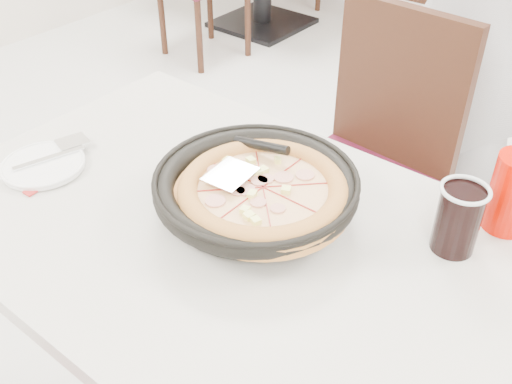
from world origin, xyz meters
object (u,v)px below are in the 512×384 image
Objects in this scene: main_table at (226,342)px; cola_glass at (458,221)px; side_plate at (43,165)px; diner_person at (472,15)px; chair_far at (355,180)px; pizza_pan at (256,195)px; pizza at (263,196)px.

cola_glass is at bearing 28.85° from main_table.
side_plate reaches higher than main_table.
chair_far is at bearing 88.84° from diner_person.
cola_glass is at bearing 139.63° from chair_far.
pizza is at bearing -24.79° from pizza_pan.
cola_glass is 0.08× the size of diner_person.
chair_far is 2.73× the size of pizza.
side_plate is at bearing -159.01° from pizza_pan.
main_table is 3.21× the size of pizza_pan.
diner_person is at bearing 71.44° from side_plate.
diner_person reaches higher than cola_glass.
chair_far is 0.57× the size of diner_person.
pizza_pan is 0.39m from cola_glass.
main_table is 0.59m from side_plate.
diner_person is (-0.06, 1.14, 0.02)m from pizza.
side_plate is (-0.43, -0.11, 0.38)m from main_table.
chair_far is at bearing 98.03° from pizza_pan.
side_plate is 0.89m from cola_glass.
pizza_pan is at bearing 101.65° from chair_far.
chair_far is 0.69m from cola_glass.
diner_person is at bearing 92.89° from pizza.
diner_person reaches higher than pizza_pan.
diner_person reaches higher than pizza.
chair_far reaches higher than pizza.
main_table is at bearing 93.65° from diner_person.
diner_person is at bearing 111.58° from cola_glass.
cola_glass is at bearing 22.75° from pizza_pan.
diner_person is at bearing 89.67° from main_table.
chair_far is 2.54× the size of pizza_pan.
main_table is 0.65m from chair_far.
chair_far is at bearing 93.86° from main_table.
side_plate is at bearing -165.38° from main_table.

